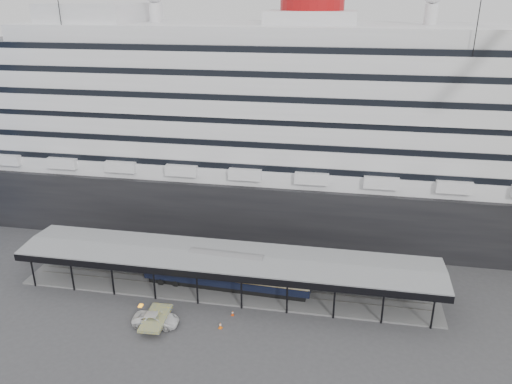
% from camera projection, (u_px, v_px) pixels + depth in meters
% --- Properties ---
extents(ground, '(200.00, 200.00, 0.00)m').
position_uv_depth(ground, '(218.00, 310.00, 63.13)').
color(ground, '#3A3A3D').
rests_on(ground, ground).
extents(cruise_ship, '(130.00, 30.00, 43.90)m').
position_uv_depth(cruise_ship, '(262.00, 112.00, 85.66)').
color(cruise_ship, black).
rests_on(cruise_ship, ground).
extents(platform_canopy, '(56.00, 9.18, 5.30)m').
position_uv_depth(platform_canopy, '(227.00, 273.00, 66.83)').
color(platform_canopy, slate).
rests_on(platform_canopy, ground).
extents(port_truck, '(5.65, 2.81, 1.54)m').
position_uv_depth(port_truck, '(156.00, 319.00, 59.96)').
color(port_truck, silver).
rests_on(port_truck, ground).
extents(pullman_carriage, '(22.79, 3.92, 22.27)m').
position_uv_depth(pullman_carriage, '(227.00, 271.00, 66.71)').
color(pullman_carriage, black).
rests_on(pullman_carriage, ground).
extents(traffic_cone_left, '(0.40, 0.40, 0.71)m').
position_uv_depth(traffic_cone_left, '(154.00, 309.00, 62.64)').
color(traffic_cone_left, '#EA500D').
rests_on(traffic_cone_left, ground).
extents(traffic_cone_mid, '(0.52, 0.52, 0.81)m').
position_uv_depth(traffic_cone_mid, '(220.00, 325.00, 59.49)').
color(traffic_cone_mid, orange).
rests_on(traffic_cone_mid, ground).
extents(traffic_cone_right, '(0.38, 0.38, 0.67)m').
position_uv_depth(traffic_cone_right, '(233.00, 313.00, 61.90)').
color(traffic_cone_right, '#DC410C').
rests_on(traffic_cone_right, ground).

